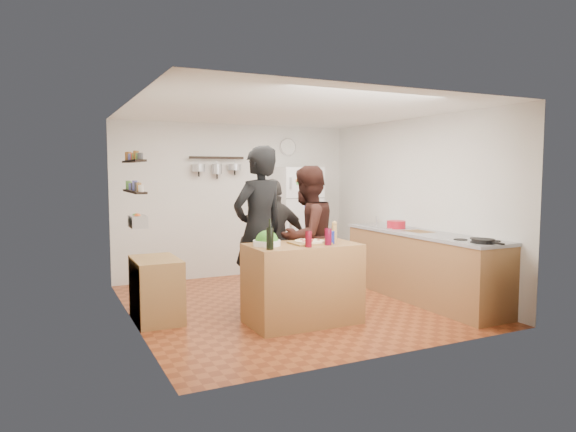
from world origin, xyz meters
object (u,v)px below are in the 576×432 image
red_bowl (396,225)px  wall_clock (288,147)px  prep_island (302,283)px  side_table (156,289)px  pepper_mill (334,233)px  person_center (307,237)px  salad_bowl (267,243)px  person_back (274,240)px  fridge (296,221)px  wine_bottle (270,238)px  person_left (259,230)px  salt_canister (331,237)px  skillet (483,241)px  counter_run (422,267)px

red_bowl → wall_clock: wall_clock is taller
prep_island → side_table: size_ratio=1.56×
pepper_mill → person_center: (-0.09, 0.51, -0.10)m
salad_bowl → red_bowl: size_ratio=1.17×
person_center → red_bowl: person_center is taller
pepper_mill → person_back: (-0.34, 0.97, -0.19)m
person_center → person_back: size_ratio=1.10×
person_back → fridge: size_ratio=0.91×
prep_island → side_table: prep_island is taller
wine_bottle → person_left: (0.21, 0.80, -0.01)m
salad_bowl → person_center: person_center is taller
salt_canister → red_bowl: (1.60, 0.87, -0.01)m
person_back → skillet: bearing=132.5°
red_bowl → fridge: (-0.70, 1.79, -0.07)m
person_center → person_left: bearing=-25.4°
wall_clock → skillet: bearing=-80.2°
skillet → red_bowl: red_bowl is taller
prep_island → wine_bottle: wine_bottle is taller
person_center → side_table: (-1.85, 0.24, -0.54)m
person_center → wine_bottle: bearing=18.9°
pepper_mill → wall_clock: bearing=75.2°
person_left → fridge: person_left is taller
pepper_mill → skillet: bearing=-34.2°
wine_bottle → pepper_mill: (0.95, 0.27, -0.02)m
counter_run → wall_clock: wall_clock is taller
salad_bowl → wine_bottle: bearing=-106.5°
red_bowl → prep_island: bearing=-158.3°
wine_bottle → counter_run: size_ratio=0.09×
person_left → pepper_mill: bearing=126.2°
person_left → person_center: (0.65, -0.02, -0.12)m
salt_canister → wall_clock: 3.33m
person_center → side_table: person_center is taller
salad_bowl → wall_clock: bearing=60.2°
counter_run → red_bowl: (-0.05, 0.51, 0.52)m
salad_bowl → person_left: (0.13, 0.53, 0.08)m
person_back → counter_run: 2.03m
pepper_mill → person_back: 1.05m
salad_bowl → person_back: 1.11m
salad_bowl → skillet: size_ratio=1.20×
person_center → counter_run: (1.59, -0.32, -0.45)m
salt_canister → side_table: 2.11m
wine_bottle → person_left: 0.83m
salad_bowl → side_table: size_ratio=0.38×
person_back → wine_bottle: bearing=64.4°
prep_island → person_center: size_ratio=0.69×
salt_canister → wall_clock: size_ratio=0.48×
wine_bottle → fridge: bearing=58.4°
salad_bowl → red_bowl: 2.42m
salt_canister → person_back: size_ratio=0.09×
wine_bottle → person_back: size_ratio=0.14×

